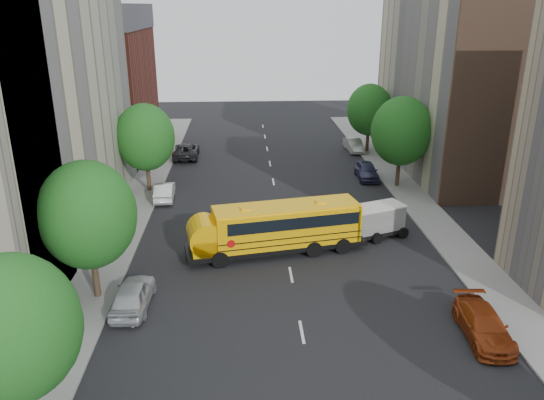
{
  "coord_description": "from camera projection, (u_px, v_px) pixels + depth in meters",
  "views": [
    {
      "loc": [
        -2.76,
        -30.41,
        15.33
      ],
      "look_at": [
        -0.92,
        2.0,
        3.38
      ],
      "focal_mm": 35.0,
      "sensor_mm": 36.0,
      "label": 1
    }
  ],
  "objects": [
    {
      "name": "safari_truck",
      "position": [
        368.0,
        222.0,
        36.65
      ],
      "size": [
        5.75,
        3.71,
        2.33
      ],
      "rotation": [
        0.0,
        0.0,
        0.37
      ],
      "color": "black",
      "rests_on": "ground"
    },
    {
      "name": "building_right_sidewall",
      "position": [
        515.0,
        94.0,
        40.22
      ],
      "size": [
        10.1,
        0.3,
        18.0
      ],
      "primitive_type": "cube",
      "color": "brown",
      "rests_on": "ground"
    },
    {
      "name": "street_tree_2",
      "position": [
        145.0,
        137.0,
        44.8
      ],
      "size": [
        4.99,
        4.99,
        7.71
      ],
      "color": "#38281C",
      "rests_on": "ground"
    },
    {
      "name": "building_left_cream",
      "position": [
        12.0,
        91.0,
        35.15
      ],
      "size": [
        10.0,
        26.0,
        20.0
      ],
      "primitive_type": "cube",
      "color": "beige",
      "rests_on": "ground"
    },
    {
      "name": "parked_car_1",
      "position": [
        165.0,
        191.0,
        44.34
      ],
      "size": [
        1.74,
        4.4,
        1.42
      ],
      "primitive_type": "imported",
      "rotation": [
        0.0,
        0.0,
        3.2
      ],
      "color": "silver",
      "rests_on": "ground"
    },
    {
      "name": "parked_car_2",
      "position": [
        186.0,
        150.0,
        56.47
      ],
      "size": [
        2.7,
        5.64,
        1.55
      ],
      "primitive_type": "imported",
      "rotation": [
        0.0,
        0.0,
        3.16
      ],
      "color": "black",
      "rests_on": "ground"
    },
    {
      "name": "lane_markings",
      "position": [
        278.0,
        205.0,
        43.3
      ],
      "size": [
        0.15,
        64.0,
        0.01
      ],
      "primitive_type": "cube",
      "color": "silver",
      "rests_on": "ground"
    },
    {
      "name": "street_tree_0",
      "position": [
        12.0,
        329.0,
        18.63
      ],
      "size": [
        4.8,
        4.8,
        7.41
      ],
      "color": "#38281C",
      "rests_on": "ground"
    },
    {
      "name": "street_tree_1",
      "position": [
        88.0,
        215.0,
        27.89
      ],
      "size": [
        5.12,
        5.12,
        7.9
      ],
      "color": "#38281C",
      "rests_on": "ground"
    },
    {
      "name": "sidewalk_right",
      "position": [
        437.0,
        225.0,
        39.21
      ],
      "size": [
        3.0,
        80.0,
        0.12
      ],
      "primitive_type": "cube",
      "color": "slate",
      "rests_on": "ground"
    },
    {
      "name": "sidewalk_left",
      "position": [
        123.0,
        232.0,
        37.99
      ],
      "size": [
        3.0,
        80.0,
        0.12
      ],
      "primitive_type": "cube",
      "color": "slate",
      "rests_on": "ground"
    },
    {
      "name": "parked_car_5",
      "position": [
        354.0,
        145.0,
        58.97
      ],
      "size": [
        1.77,
        4.43,
        1.43
      ],
      "primitive_type": "imported",
      "rotation": [
        0.0,
        0.0,
        0.06
      ],
      "color": "#9F9F9A",
      "rests_on": "ground"
    },
    {
      "name": "building_left_redbrick",
      "position": [
        100.0,
        93.0,
        56.97
      ],
      "size": [
        10.0,
        15.0,
        13.0
      ],
      "primitive_type": "cube",
      "color": "maroon",
      "rests_on": "ground"
    },
    {
      "name": "street_tree_5",
      "position": [
        369.0,
        110.0,
        57.26
      ],
      "size": [
        4.86,
        4.86,
        7.51
      ],
      "color": "#38281C",
      "rests_on": "ground"
    },
    {
      "name": "parked_car_0",
      "position": [
        133.0,
        295.0,
        28.33
      ],
      "size": [
        2.0,
        4.64,
        1.56
      ],
      "primitive_type": "imported",
      "rotation": [
        0.0,
        0.0,
        3.11
      ],
      "color": "#ACAEB3",
      "rests_on": "ground"
    },
    {
      "name": "school_bus",
      "position": [
        274.0,
        226.0,
        34.34
      ],
      "size": [
        12.07,
        4.88,
        3.32
      ],
      "rotation": [
        0.0,
        0.0,
        0.19
      ],
      "color": "black",
      "rests_on": "ground"
    },
    {
      "name": "building_right_far",
      "position": [
        459.0,
        76.0,
        50.52
      ],
      "size": [
        10.0,
        22.0,
        18.0
      ],
      "primitive_type": "cube",
      "color": "#B5AA8D",
      "rests_on": "ground"
    },
    {
      "name": "street_tree_4",
      "position": [
        401.0,
        131.0,
        45.88
      ],
      "size": [
        5.25,
        5.25,
        8.1
      ],
      "color": "#38281C",
      "rests_on": "ground"
    },
    {
      "name": "parked_car_3",
      "position": [
        484.0,
        325.0,
        25.82
      ],
      "size": [
        2.22,
        4.89,
        1.39
      ],
      "primitive_type": "imported",
      "rotation": [
        0.0,
        0.0,
        -0.06
      ],
      "color": "#903512",
      "rests_on": "ground"
    },
    {
      "name": "parked_car_4",
      "position": [
        367.0,
        171.0,
        49.64
      ],
      "size": [
        1.94,
        4.57,
        1.54
      ],
      "primitive_type": "imported",
      "rotation": [
        0.0,
        0.0,
        -0.03
      ],
      "color": "#2E2E52",
      "rests_on": "ground"
    },
    {
      "name": "ground",
      "position": [
        288.0,
        260.0,
        33.94
      ],
      "size": [
        120.0,
        120.0,
        0.0
      ],
      "primitive_type": "plane",
      "color": "black",
      "rests_on": "ground"
    }
  ]
}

